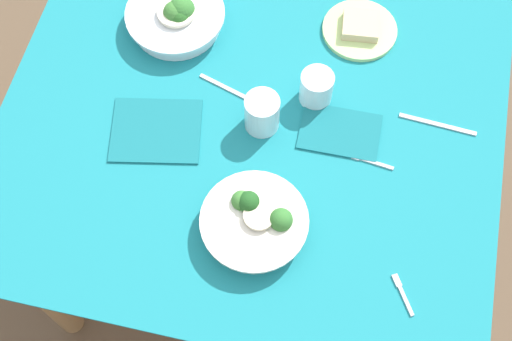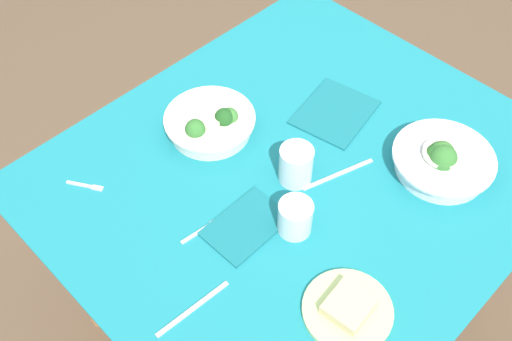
% 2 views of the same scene
% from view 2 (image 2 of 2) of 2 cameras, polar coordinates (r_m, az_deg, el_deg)
% --- Properties ---
extents(ground_plane, '(6.00, 6.00, 0.00)m').
position_cam_2_polar(ground_plane, '(2.09, 3.01, -12.65)').
color(ground_plane, brown).
extents(dining_table, '(1.19, 1.04, 0.73)m').
position_cam_2_polar(dining_table, '(1.56, 3.93, -2.51)').
color(dining_table, '#197A84').
rests_on(dining_table, ground_plane).
extents(broccoli_bowl_far, '(0.25, 0.25, 0.09)m').
position_cam_2_polar(broccoli_bowl_far, '(1.51, 17.43, 0.94)').
color(broccoli_bowl_far, white).
rests_on(broccoli_bowl_far, dining_table).
extents(broccoli_bowl_near, '(0.24, 0.24, 0.08)m').
position_cam_2_polar(broccoli_bowl_near, '(1.53, -4.39, 4.54)').
color(broccoli_bowl_near, silver).
rests_on(broccoli_bowl_near, dining_table).
extents(bread_side_plate, '(0.19, 0.19, 0.04)m').
position_cam_2_polar(bread_side_plate, '(1.26, 8.82, -13.02)').
color(bread_side_plate, '#B7D684').
rests_on(bread_side_plate, dining_table).
extents(water_glass_center, '(0.08, 0.08, 0.09)m').
position_cam_2_polar(water_glass_center, '(1.33, 3.79, -4.52)').
color(water_glass_center, silver).
rests_on(water_glass_center, dining_table).
extents(water_glass_side, '(0.08, 0.08, 0.10)m').
position_cam_2_polar(water_glass_side, '(1.41, 3.86, 0.56)').
color(water_glass_side, silver).
rests_on(water_glass_side, dining_table).
extents(fork_by_far_bowl, '(0.11, 0.02, 0.00)m').
position_cam_2_polar(fork_by_far_bowl, '(1.36, -5.10, -5.66)').
color(fork_by_far_bowl, '#B7B7BC').
rests_on(fork_by_far_bowl, dining_table).
extents(fork_by_near_bowl, '(0.06, 0.09, 0.00)m').
position_cam_2_polar(fork_by_near_bowl, '(1.49, -15.97, -1.44)').
color(fork_by_near_bowl, '#B7B7BC').
rests_on(fork_by_near_bowl, dining_table).
extents(table_knife_left, '(0.19, 0.07, 0.00)m').
position_cam_2_polar(table_knife_left, '(1.47, 7.89, -0.38)').
color(table_knife_left, '#B7B7BC').
rests_on(table_knife_left, dining_table).
extents(table_knife_right, '(0.18, 0.02, 0.00)m').
position_cam_2_polar(table_knife_right, '(1.27, -6.08, -13.08)').
color(table_knife_right, '#B7B7BC').
rests_on(table_knife_right, dining_table).
extents(napkin_folded_upper, '(0.24, 0.21, 0.01)m').
position_cam_2_polar(napkin_folded_upper, '(1.61, 7.61, 5.57)').
color(napkin_folded_upper, '#156870').
rests_on(napkin_folded_upper, dining_table).
extents(napkin_folded_lower, '(0.19, 0.13, 0.01)m').
position_cam_2_polar(napkin_folded_lower, '(1.36, -0.97, -5.30)').
color(napkin_folded_lower, '#156870').
rests_on(napkin_folded_lower, dining_table).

